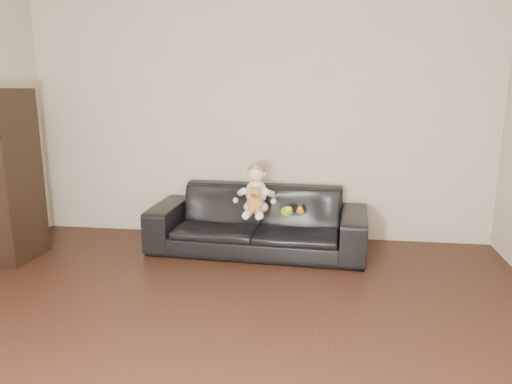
# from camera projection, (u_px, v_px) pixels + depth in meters

# --- Properties ---
(floor) EXTENTS (5.50, 5.50, 0.00)m
(floor) POSITION_uv_depth(u_px,v_px,m) (197.00, 376.00, 2.99)
(floor) COLOR #341C12
(floor) RESTS_ON ground
(wall_back) EXTENTS (5.00, 0.00, 5.00)m
(wall_back) POSITION_uv_depth(u_px,v_px,m) (258.00, 119.00, 5.34)
(wall_back) COLOR #B9AF9B
(wall_back) RESTS_ON ground
(sofa) EXTENTS (2.22, 0.97, 0.64)m
(sofa) POSITION_uv_depth(u_px,v_px,m) (258.00, 220.00, 5.08)
(sofa) COLOR black
(sofa) RESTS_ON floor
(cabinet) EXTENTS (0.43, 0.58, 1.64)m
(cabinet) POSITION_uv_depth(u_px,v_px,m) (7.00, 177.00, 4.74)
(cabinet) COLOR black
(cabinet) RESTS_ON floor
(shelf_item) EXTENTS (0.19, 0.26, 0.28)m
(shelf_item) POSITION_uv_depth(u_px,v_px,m) (4.00, 138.00, 4.66)
(shelf_item) COLOR silver
(shelf_item) RESTS_ON cabinet
(baby) EXTENTS (0.33, 0.41, 0.49)m
(baby) POSITION_uv_depth(u_px,v_px,m) (256.00, 193.00, 4.89)
(baby) COLOR #F5CFD8
(baby) RESTS_ON sofa
(teddy_bear) EXTENTS (0.15, 0.15, 0.25)m
(teddy_bear) POSITION_uv_depth(u_px,v_px,m) (255.00, 200.00, 4.75)
(teddy_bear) COLOR #B57A33
(teddy_bear) RESTS_ON sofa
(toy_green) EXTENTS (0.15, 0.17, 0.10)m
(toy_green) POSITION_uv_depth(u_px,v_px,m) (287.00, 212.00, 4.83)
(toy_green) COLOR #92C817
(toy_green) RESTS_ON sofa
(toy_rattle) EXTENTS (0.10, 0.10, 0.08)m
(toy_rattle) POSITION_uv_depth(u_px,v_px,m) (300.00, 211.00, 4.89)
(toy_rattle) COLOR #C56417
(toy_rattle) RESTS_ON sofa
(toy_blue_disc) EXTENTS (0.10, 0.10, 0.01)m
(toy_blue_disc) POSITION_uv_depth(u_px,v_px,m) (296.00, 214.00, 4.91)
(toy_blue_disc) COLOR #1B2CDC
(toy_blue_disc) RESTS_ON sofa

